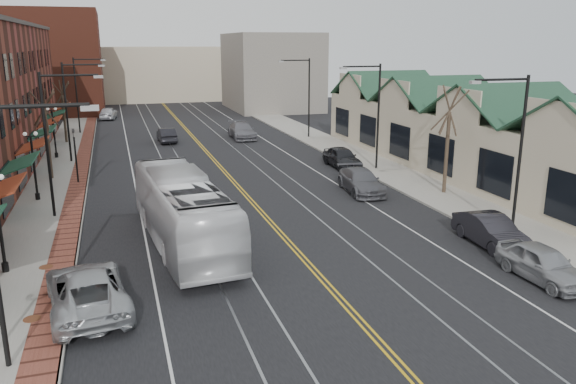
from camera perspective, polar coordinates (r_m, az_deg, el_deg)
ground at (r=21.05m, az=6.91°, el=-12.47°), size 160.00×160.00×0.00m
sidewalk_left at (r=38.42m, az=-22.86°, el=-0.71°), size 4.00×120.00×0.15m
sidewalk_right at (r=43.06m, az=10.70°, el=1.81°), size 4.00×120.00×0.15m
building_right at (r=45.72m, az=17.53°, el=4.98°), size 8.00×36.00×4.60m
backdrop_left at (r=87.40m, az=-23.14°, el=12.02°), size 14.00×18.00×14.00m
backdrop_mid at (r=102.41m, az=-13.12°, el=11.66°), size 22.00×14.00×9.00m
backdrop_right at (r=85.21m, az=-1.73°, el=12.12°), size 12.00×16.00×11.00m
streetlight_l_0 at (r=17.88m, az=-26.86°, el=-1.71°), size 3.33×0.25×8.00m
streetlight_l_1 at (r=33.45m, az=-22.67°, el=5.83°), size 3.33×0.25×8.00m
streetlight_l_2 at (r=49.30m, az=-21.14°, el=8.55°), size 3.33×0.25×8.00m
streetlight_l_3 at (r=65.22m, az=-20.34°, el=9.94°), size 3.33×0.25×8.00m
streetlight_r_0 at (r=30.12m, az=22.00°, el=5.01°), size 3.33×0.25×8.00m
streetlight_r_1 at (r=43.57m, az=8.66°, el=8.66°), size 3.33×0.25×8.00m
streetlight_r_2 at (r=58.32m, az=1.73°, el=10.37°), size 3.33×0.25×8.00m
lamppost_l_1 at (r=26.52m, az=-27.24°, el=-3.09°), size 0.84×0.28×4.27m
lamppost_l_2 at (r=38.04m, az=-24.38°, el=2.29°), size 0.84×0.28×4.27m
lamppost_l_3 at (r=51.75m, az=-22.66°, el=5.50°), size 0.84×0.28×4.27m
tree_left_near at (r=43.66m, az=-23.30°, el=5.63°), size 1.78×1.37×6.48m
tree_left_far at (r=59.50m, az=-21.84°, el=7.71°), size 1.66×1.28×6.02m
tree_right_mid at (r=37.54m, az=15.92°, el=5.31°), size 1.90×1.46×6.93m
manhole_mid at (r=22.36m, az=-24.58°, el=-11.64°), size 0.60×0.60×0.02m
manhole_far at (r=26.92m, az=-23.36°, el=-7.00°), size 0.60×0.60×0.02m
traffic_signal at (r=41.71m, az=-20.80°, el=3.87°), size 0.18×0.15×3.80m
transit_bus at (r=27.80m, az=-10.64°, el=-1.88°), size 3.97×12.65×3.47m
parked_suv at (r=22.31m, az=-19.74°, el=-9.34°), size 3.42×6.14×1.62m
parked_car_a at (r=25.83m, az=24.48°, el=-6.63°), size 1.88×4.46×1.50m
parked_car_b at (r=29.18m, az=19.89°, el=-3.73°), size 1.83×4.71×1.53m
parked_car_c at (r=37.54m, az=7.43°, el=1.10°), size 2.66×5.44×1.52m
parked_car_d at (r=45.02m, az=5.51°, el=3.53°), size 1.92×4.76×1.62m
distant_car_left at (r=57.62m, az=-12.24°, el=5.67°), size 1.70×4.45×1.45m
distant_car_right at (r=58.79m, az=-4.71°, el=6.23°), size 2.42×5.70×1.64m
distant_car_far at (r=77.30m, az=-17.79°, el=7.65°), size 2.55×4.99×1.63m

